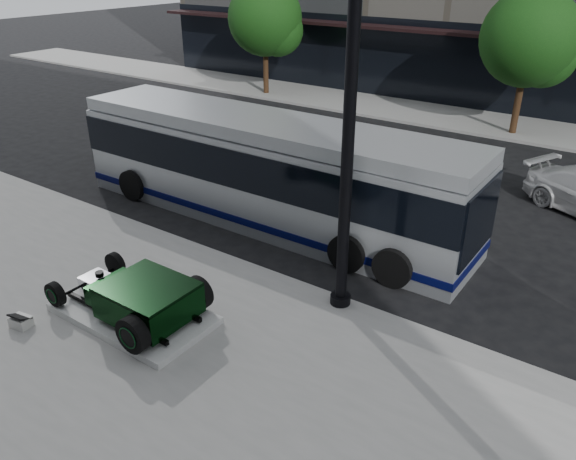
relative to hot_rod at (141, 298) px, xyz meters
The scene contains 8 objects.
ground 5.41m from the hot_rod, 74.74° to the left, with size 120.00×120.00×0.00m, color black.
sidewalk_far 19.24m from the hot_rod, 85.79° to the left, with size 70.00×4.00×0.12m, color gray.
street_trees 18.68m from the hot_rod, 82.02° to the left, with size 29.80×3.80×5.70m.
display_plinth 0.60m from the hot_rod, behind, with size 3.40×1.80×0.15m, color silver.
hot_rod is the anchor object (origin of this frame).
info_plaque 2.51m from the hot_rod, 141.39° to the right, with size 0.44×0.36×0.31m.
lamppost 5.20m from the hot_rod, 44.72° to the left, with size 0.44×0.44×8.02m.
transit_bus 5.84m from the hot_rod, 101.09° to the left, with size 12.12×2.88×2.92m.
Camera 1 is at (6.46, -11.26, 6.96)m, focal length 35.00 mm.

